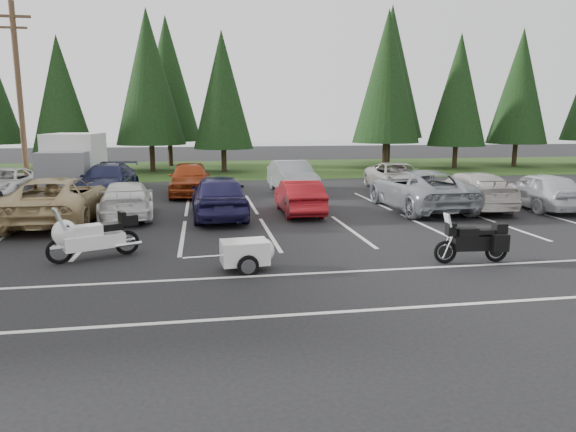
# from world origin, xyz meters

# --- Properties ---
(ground) EXTENTS (120.00, 120.00, 0.00)m
(ground) POSITION_xyz_m (0.00, 0.00, 0.00)
(ground) COLOR black
(ground) RESTS_ON ground
(grass_strip) EXTENTS (80.00, 16.00, 0.01)m
(grass_strip) POSITION_xyz_m (0.00, 24.00, 0.01)
(grass_strip) COLOR #1E3912
(grass_strip) RESTS_ON ground
(lake_water) EXTENTS (70.00, 50.00, 0.02)m
(lake_water) POSITION_xyz_m (4.00, 55.00, 0.00)
(lake_water) COLOR slate
(lake_water) RESTS_ON ground
(utility_pole) EXTENTS (1.60, 0.26, 9.00)m
(utility_pole) POSITION_xyz_m (-10.00, 12.00, 4.70)
(utility_pole) COLOR #473321
(utility_pole) RESTS_ON ground
(box_truck) EXTENTS (2.40, 5.60, 2.90)m
(box_truck) POSITION_xyz_m (-8.00, 12.50, 1.45)
(box_truck) COLOR silver
(box_truck) RESTS_ON ground
(stall_markings) EXTENTS (32.00, 16.00, 0.01)m
(stall_markings) POSITION_xyz_m (0.00, 2.00, 0.00)
(stall_markings) COLOR silver
(stall_markings) RESTS_ON ground
(conifer_3) EXTENTS (3.87, 3.87, 9.02)m
(conifer_3) POSITION_xyz_m (-10.50, 21.40, 5.27)
(conifer_3) COLOR #332316
(conifer_3) RESTS_ON ground
(conifer_4) EXTENTS (4.80, 4.80, 11.17)m
(conifer_4) POSITION_xyz_m (-5.00, 22.90, 6.53)
(conifer_4) COLOR #332316
(conifer_4) RESTS_ON ground
(conifer_5) EXTENTS (4.14, 4.14, 9.63)m
(conifer_5) POSITION_xyz_m (0.00, 21.60, 5.63)
(conifer_5) COLOR #332316
(conifer_5) RESTS_ON ground
(conifer_6) EXTENTS (4.93, 4.93, 11.48)m
(conifer_6) POSITION_xyz_m (12.00, 22.10, 6.71)
(conifer_6) COLOR #332316
(conifer_6) RESTS_ON ground
(conifer_7) EXTENTS (4.27, 4.27, 9.94)m
(conifer_7) POSITION_xyz_m (17.50, 21.80, 5.81)
(conifer_7) COLOR #332316
(conifer_7) RESTS_ON ground
(conifer_8) EXTENTS (4.53, 4.53, 10.56)m
(conifer_8) POSITION_xyz_m (23.00, 22.60, 6.17)
(conifer_8) COLOR #332316
(conifer_8) RESTS_ON ground
(conifer_back_b) EXTENTS (4.97, 4.97, 11.58)m
(conifer_back_b) POSITION_xyz_m (-4.00, 27.50, 6.77)
(conifer_back_b) COLOR #332316
(conifer_back_b) RESTS_ON ground
(conifer_back_c) EXTENTS (5.50, 5.50, 12.81)m
(conifer_back_c) POSITION_xyz_m (14.00, 26.80, 7.49)
(conifer_back_c) COLOR #332316
(conifer_back_c) RESTS_ON ground
(car_near_2) EXTENTS (2.71, 5.84, 1.62)m
(car_near_2) POSITION_xyz_m (-6.53, 3.97, 0.81)
(car_near_2) COLOR tan
(car_near_2) RESTS_ON ground
(car_near_3) EXTENTS (2.32, 4.79, 1.34)m
(car_near_3) POSITION_xyz_m (-4.32, 4.62, 0.67)
(car_near_3) COLOR white
(car_near_3) RESTS_ON ground
(car_near_4) EXTENTS (2.08, 4.88, 1.64)m
(car_near_4) POSITION_xyz_m (-0.96, 3.99, 0.82)
(car_near_4) COLOR #1F1B45
(car_near_4) RESTS_ON ground
(car_near_5) EXTENTS (1.42, 4.02, 1.32)m
(car_near_5) POSITION_xyz_m (2.10, 4.39, 0.66)
(car_near_5) COLOR maroon
(car_near_5) RESTS_ON ground
(car_near_6) EXTENTS (2.76, 5.83, 1.61)m
(car_near_6) POSITION_xyz_m (7.04, 4.52, 0.80)
(car_near_6) COLOR gray
(car_near_6) RESTS_ON ground
(car_near_7) EXTENTS (2.45, 5.30, 1.50)m
(car_near_7) POSITION_xyz_m (9.20, 4.38, 0.75)
(car_near_7) COLOR beige
(car_near_7) RESTS_ON ground
(car_near_8) EXTENTS (2.06, 4.55, 1.51)m
(car_near_8) POSITION_xyz_m (11.93, 3.79, 0.76)
(car_near_8) COLOR silver
(car_near_8) RESTS_ON ground
(car_far_0) EXTENTS (2.56, 5.15, 1.40)m
(car_far_0) POSITION_xyz_m (-10.50, 10.33, 0.70)
(car_far_0) COLOR white
(car_far_0) RESTS_ON ground
(car_far_1) EXTENTS (2.56, 5.44, 1.53)m
(car_far_1) POSITION_xyz_m (-5.94, 10.25, 0.77)
(car_far_1) COLOR #181C3C
(car_far_1) RESTS_ON ground
(car_far_2) EXTENTS (1.92, 4.77, 1.62)m
(car_far_2) POSITION_xyz_m (-2.13, 10.23, 0.81)
(car_far_2) COLOR #963513
(car_far_2) RESTS_ON ground
(car_far_3) EXTENTS (2.01, 4.87, 1.57)m
(car_far_3) POSITION_xyz_m (2.90, 10.40, 0.78)
(car_far_3) COLOR gray
(car_far_3) RESTS_ON ground
(car_far_4) EXTENTS (2.73, 5.28, 1.43)m
(car_far_4) POSITION_xyz_m (8.27, 10.05, 0.71)
(car_far_4) COLOR #ABA59D
(car_far_4) RESTS_ON ground
(touring_motorcycle) EXTENTS (2.66, 1.77, 1.42)m
(touring_motorcycle) POSITION_xyz_m (-4.34, -1.30, 0.71)
(touring_motorcycle) COLOR white
(touring_motorcycle) RESTS_ON ground
(cargo_trailer) EXTENTS (1.68, 1.05, 0.74)m
(cargo_trailer) POSITION_xyz_m (-0.61, -2.97, 0.37)
(cargo_trailer) COLOR white
(cargo_trailer) RESTS_ON ground
(adventure_motorcycle) EXTENTS (2.16, 0.86, 1.29)m
(adventure_motorcycle) POSITION_xyz_m (5.04, -3.23, 0.65)
(adventure_motorcycle) COLOR black
(adventure_motorcycle) RESTS_ON ground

